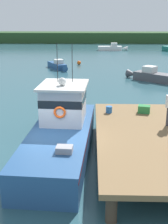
% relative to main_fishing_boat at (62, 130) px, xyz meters
% --- Properties ---
extents(ground_plane, '(200.00, 200.00, 0.00)m').
position_rel_main_fishing_boat_xyz_m(ground_plane, '(-0.24, -0.92, -1.01)').
color(ground_plane, '#2D5660').
extents(dock, '(6.00, 9.00, 1.20)m').
position_rel_main_fishing_boat_xyz_m(dock, '(4.56, -0.92, 0.07)').
color(dock, '#4C3D2D').
rests_on(dock, ground).
extents(main_fishing_boat, '(3.06, 9.90, 4.80)m').
position_rel_main_fishing_boat_xyz_m(main_fishing_boat, '(0.00, 0.00, 0.00)').
color(main_fishing_boat, '#285184').
rests_on(main_fishing_boat, ground).
extents(crate_stack_near_edge, '(0.69, 0.57, 0.38)m').
position_rel_main_fishing_boat_xyz_m(crate_stack_near_edge, '(4.05, 2.02, 0.39)').
color(crate_stack_near_edge, '#2D8442').
rests_on(crate_stack_near_edge, dock).
extents(bait_bucket, '(0.32, 0.32, 0.34)m').
position_rel_main_fishing_boat_xyz_m(bait_bucket, '(2.24, 1.98, 0.36)').
color(bait_bucket, '#2866B2').
rests_on(bait_bucket, dock).
extents(moored_boat_far_right, '(4.90, 4.36, 1.40)m').
position_rel_main_fishing_boat_xyz_m(moored_boat_far_right, '(7.22, 15.72, -0.53)').
color(moored_boat_far_right, '#4C4C51').
rests_on(moored_boat_far_right, ground).
extents(moored_boat_far_left, '(5.44, 1.56, 1.37)m').
position_rel_main_fishing_boat_xyz_m(moored_boat_far_left, '(4.98, 42.72, -0.53)').
color(moored_boat_far_left, white).
rests_on(moored_boat_far_left, ground).
extents(moored_boat_near_channel, '(2.86, 4.47, 1.16)m').
position_rel_main_fishing_boat_xyz_m(moored_boat_near_channel, '(-2.76, 22.43, -0.61)').
color(moored_boat_near_channel, '#285184').
rests_on(moored_boat_near_channel, ground).
extents(mooring_buoy_outer, '(0.52, 0.52, 0.52)m').
position_rel_main_fishing_boat_xyz_m(mooring_buoy_outer, '(-0.36, 25.65, -0.75)').
color(mooring_buoy_outer, '#EA5B19').
rests_on(mooring_buoy_outer, ground).
extents(far_shoreline, '(120.00, 8.00, 2.40)m').
position_rel_main_fishing_boat_xyz_m(far_shoreline, '(-0.24, 61.08, 0.19)').
color(far_shoreline, '#284723').
rests_on(far_shoreline, ground).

